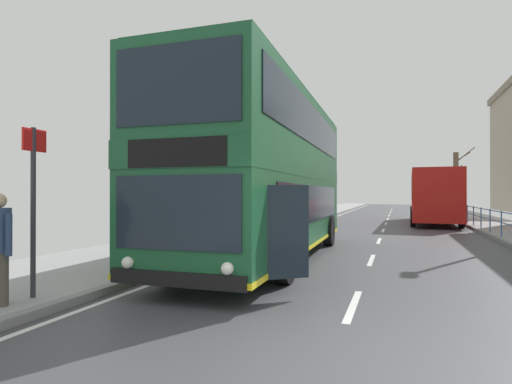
% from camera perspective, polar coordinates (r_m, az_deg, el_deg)
% --- Properties ---
extents(ground, '(15.80, 140.00, 0.20)m').
position_cam_1_polar(ground, '(4.72, 0.46, -22.15)').
color(ground, '#414146').
extents(double_decker_bus_main, '(3.38, 10.66, 4.47)m').
position_cam_1_polar(double_decker_bus_main, '(11.45, 1.77, 2.44)').
color(double_decker_bus_main, '#19512D').
rests_on(double_decker_bus_main, ground).
extents(background_bus_far_lane, '(2.85, 10.22, 3.15)m').
position_cam_1_polar(background_bus_far_lane, '(27.29, 23.44, -0.41)').
color(background_bus_far_lane, red).
rests_on(background_bus_far_lane, ground).
extents(pedestrian_railing_far_kerb, '(0.05, 28.68, 1.01)m').
position_cam_1_polar(pedestrian_railing_far_kerb, '(18.40, 30.95, -3.26)').
color(pedestrian_railing_far_kerb, '#386BA8').
rests_on(pedestrian_railing_far_kerb, ground).
extents(bus_stop_sign_near, '(0.08, 0.44, 2.72)m').
position_cam_1_polar(bus_stop_sign_near, '(7.47, -28.54, -0.13)').
color(bus_stop_sign_near, '#2D2D33').
rests_on(bus_stop_sign_near, ground).
extents(bare_tree_far_00, '(1.67, 2.31, 5.68)m').
position_cam_1_polar(bare_tree_far_00, '(39.84, 26.07, 1.28)').
color(bare_tree_far_00, brown).
rests_on(bare_tree_far_00, ground).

